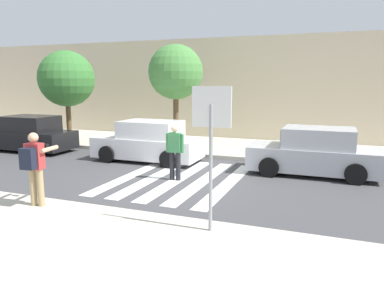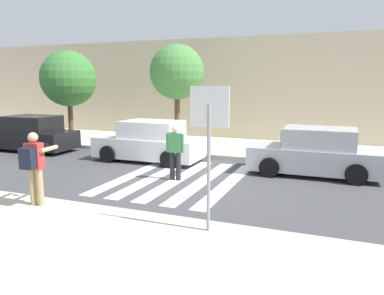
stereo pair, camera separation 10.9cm
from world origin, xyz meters
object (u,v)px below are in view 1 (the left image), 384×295
(stop_sign, at_px, (211,127))
(street_tree_center, at_px, (176,72))
(parked_car_white, at_px, (148,142))
(photographer_with_backpack, at_px, (34,163))
(parked_car_silver, at_px, (314,153))
(street_tree_west, at_px, (67,79))
(pedestrian_crossing, at_px, (175,149))
(parked_car_black, at_px, (29,135))

(stop_sign, distance_m, street_tree_center, 9.69)
(street_tree_center, bearing_deg, parked_car_white, -91.20)
(stop_sign, relative_size, photographer_with_backpack, 1.61)
(parked_car_silver, bearing_deg, street_tree_center, 157.18)
(street_tree_west, bearing_deg, street_tree_center, 3.55)
(parked_car_silver, bearing_deg, street_tree_west, 169.28)
(pedestrian_crossing, relative_size, street_tree_center, 0.39)
(parked_car_black, relative_size, parked_car_silver, 1.00)
(street_tree_center, bearing_deg, parked_car_black, -156.96)
(stop_sign, bearing_deg, parked_car_white, 126.80)
(pedestrian_crossing, xyz_separation_m, parked_car_silver, (3.96, 2.28, -0.25))
(stop_sign, bearing_deg, parked_car_silver, 75.29)
(photographer_with_backpack, distance_m, parked_car_white, 6.09)
(parked_car_silver, bearing_deg, parked_car_white, 180.00)
(parked_car_white, distance_m, street_tree_west, 6.38)
(parked_car_black, xyz_separation_m, street_tree_west, (0.41, 2.19, 2.42))
(stop_sign, height_order, pedestrian_crossing, stop_sign)
(parked_car_white, bearing_deg, stop_sign, -53.20)
(stop_sign, bearing_deg, street_tree_center, 117.48)
(photographer_with_backpack, relative_size, pedestrian_crossing, 1.00)
(stop_sign, height_order, street_tree_center, street_tree_center)
(parked_car_white, relative_size, parked_car_silver, 1.00)
(parked_car_black, relative_size, street_tree_center, 0.92)
(pedestrian_crossing, height_order, street_tree_west, street_tree_west)
(stop_sign, height_order, street_tree_west, street_tree_west)
(parked_car_silver, bearing_deg, photographer_with_backpack, -133.77)
(pedestrian_crossing, bearing_deg, parked_car_white, 132.80)
(photographer_with_backpack, height_order, street_tree_center, street_tree_center)
(photographer_with_backpack, height_order, parked_car_black, photographer_with_backpack)
(parked_car_black, bearing_deg, parked_car_silver, 0.00)
(parked_car_white, distance_m, parked_car_silver, 6.06)
(photographer_with_backpack, distance_m, parked_car_silver, 8.42)
(parked_car_white, bearing_deg, street_tree_center, 88.80)
(parked_car_black, bearing_deg, street_tree_center, 23.04)
(photographer_with_backpack, bearing_deg, stop_sign, 0.95)
(parked_car_white, relative_size, street_tree_west, 0.94)
(street_tree_west, xyz_separation_m, street_tree_center, (5.54, 0.34, 0.26))
(photographer_with_backpack, relative_size, parked_car_silver, 0.42)
(stop_sign, relative_size, street_tree_center, 0.62)
(parked_car_white, xyz_separation_m, parked_car_silver, (6.06, 0.00, 0.00))
(stop_sign, xyz_separation_m, street_tree_center, (-4.44, 8.53, 1.24))
(stop_sign, xyz_separation_m, pedestrian_crossing, (-2.38, 3.72, -1.20))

